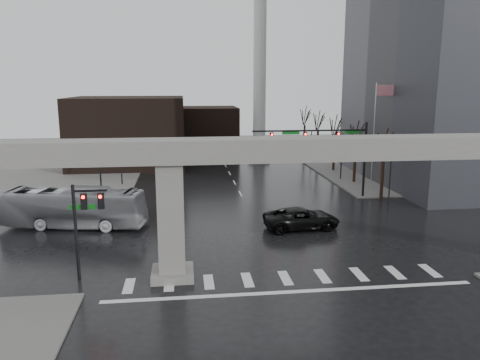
% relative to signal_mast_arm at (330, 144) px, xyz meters
% --- Properties ---
extents(ground, '(160.00, 160.00, 0.00)m').
position_rel_signal_mast_arm_xyz_m(ground, '(-8.99, -18.80, -5.83)').
color(ground, black).
rests_on(ground, ground).
extents(sidewalk_ne, '(28.00, 36.00, 0.15)m').
position_rel_signal_mast_arm_xyz_m(sidewalk_ne, '(17.01, 17.20, -5.75)').
color(sidewalk_ne, slate).
rests_on(sidewalk_ne, ground).
extents(sidewalk_nw, '(28.00, 36.00, 0.15)m').
position_rel_signal_mast_arm_xyz_m(sidewalk_nw, '(-34.99, 17.20, -5.75)').
color(sidewalk_nw, slate).
rests_on(sidewalk_nw, ground).
extents(elevated_guideway, '(48.00, 2.60, 8.70)m').
position_rel_signal_mast_arm_xyz_m(elevated_guideway, '(-7.73, -18.80, 1.05)').
color(elevated_guideway, gray).
rests_on(elevated_guideway, ground).
extents(office_tower, '(22.00, 26.00, 42.00)m').
position_rel_signal_mast_arm_xyz_m(office_tower, '(19.01, 7.20, 15.17)').
color(office_tower, slate).
rests_on(office_tower, ground).
extents(building_far_left, '(16.00, 14.00, 10.00)m').
position_rel_signal_mast_arm_xyz_m(building_far_left, '(-22.99, 23.20, -0.83)').
color(building_far_left, black).
rests_on(building_far_left, ground).
extents(building_far_mid, '(10.00, 10.00, 8.00)m').
position_rel_signal_mast_arm_xyz_m(building_far_mid, '(-10.99, 33.20, -1.83)').
color(building_far_mid, black).
rests_on(building_far_mid, ground).
extents(smokestack, '(3.60, 3.60, 30.00)m').
position_rel_signal_mast_arm_xyz_m(smokestack, '(-2.99, 27.20, 7.52)').
color(smokestack, silver).
rests_on(smokestack, ground).
extents(signal_mast_arm, '(12.12, 0.43, 8.00)m').
position_rel_signal_mast_arm_xyz_m(signal_mast_arm, '(0.00, 0.00, 0.00)').
color(signal_mast_arm, black).
rests_on(signal_mast_arm, ground).
extents(signal_left_pole, '(2.30, 0.30, 6.00)m').
position_rel_signal_mast_arm_xyz_m(signal_left_pole, '(-21.24, -18.30, -1.76)').
color(signal_left_pole, black).
rests_on(signal_left_pole, ground).
extents(flagpole_assembly, '(2.06, 0.12, 12.00)m').
position_rel_signal_mast_arm_xyz_m(flagpole_assembly, '(6.30, 3.20, 1.70)').
color(flagpole_assembly, silver).
rests_on(flagpole_assembly, ground).
extents(lamp_right_0, '(1.22, 0.32, 5.11)m').
position_rel_signal_mast_arm_xyz_m(lamp_right_0, '(4.51, -4.80, -2.36)').
color(lamp_right_0, black).
rests_on(lamp_right_0, ground).
extents(lamp_right_1, '(1.22, 0.32, 5.11)m').
position_rel_signal_mast_arm_xyz_m(lamp_right_1, '(4.51, 9.20, -2.36)').
color(lamp_right_1, black).
rests_on(lamp_right_1, ground).
extents(lamp_right_2, '(1.22, 0.32, 5.11)m').
position_rel_signal_mast_arm_xyz_m(lamp_right_2, '(4.51, 23.20, -2.36)').
color(lamp_right_2, black).
rests_on(lamp_right_2, ground).
extents(lamp_left_0, '(1.22, 0.32, 5.11)m').
position_rel_signal_mast_arm_xyz_m(lamp_left_0, '(-22.49, -4.80, -2.36)').
color(lamp_left_0, black).
rests_on(lamp_left_0, ground).
extents(lamp_left_1, '(1.22, 0.32, 5.11)m').
position_rel_signal_mast_arm_xyz_m(lamp_left_1, '(-22.49, 9.20, -2.36)').
color(lamp_left_1, black).
rests_on(lamp_left_1, ground).
extents(lamp_left_2, '(1.22, 0.32, 5.11)m').
position_rel_signal_mast_arm_xyz_m(lamp_left_2, '(-22.49, 23.20, -2.36)').
color(lamp_left_2, black).
rests_on(lamp_left_2, ground).
extents(tree_right_0, '(1.09, 1.58, 7.50)m').
position_rel_signal_mast_arm_xyz_m(tree_right_0, '(5.54, -0.78, -3.04)').
color(tree_right_0, black).
rests_on(tree_right_0, ground).
extents(tree_right_1, '(1.09, 1.61, 7.67)m').
position_rel_signal_mast_arm_xyz_m(tree_right_1, '(5.54, 7.22, -2.98)').
color(tree_right_1, black).
rests_on(tree_right_1, ground).
extents(tree_right_2, '(1.10, 1.63, 7.85)m').
position_rel_signal_mast_arm_xyz_m(tree_right_2, '(5.54, 15.22, -2.91)').
color(tree_right_2, black).
rests_on(tree_right_2, ground).
extents(tree_right_3, '(1.11, 1.66, 8.02)m').
position_rel_signal_mast_arm_xyz_m(tree_right_3, '(5.54, 23.22, -2.85)').
color(tree_right_3, black).
rests_on(tree_right_3, ground).
extents(tree_right_4, '(1.12, 1.69, 8.19)m').
position_rel_signal_mast_arm_xyz_m(tree_right_4, '(5.54, 31.22, -2.79)').
color(tree_right_4, black).
rests_on(tree_right_4, ground).
extents(pickup_truck, '(6.56, 3.42, 1.76)m').
position_rel_signal_mast_arm_xyz_m(pickup_truck, '(-5.45, -9.96, -4.95)').
color(pickup_truck, black).
rests_on(pickup_truck, ground).
extents(city_bus, '(12.37, 5.14, 3.36)m').
position_rel_signal_mast_arm_xyz_m(city_bus, '(-24.44, -7.21, -4.15)').
color(city_bus, '#B0B1B5').
rests_on(city_bus, ground).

